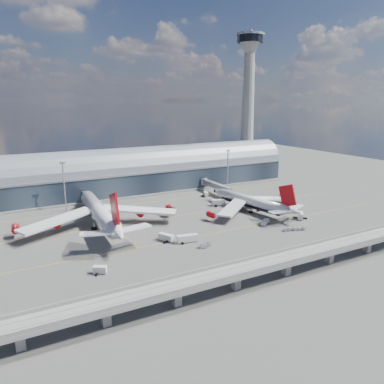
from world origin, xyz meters
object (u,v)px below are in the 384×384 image
service_truck_4 (206,194)px  cargo_train_1 (295,229)px  floodlight_mast_left (64,185)px  cargo_train_2 (265,222)px  control_tower (248,106)px  cargo_train_0 (206,244)px  airliner_right (252,202)px  service_truck_2 (187,238)px  service_truck_5 (218,203)px  floodlight_mast_right (228,169)px  airliner_left (100,213)px  service_truck_1 (100,270)px  service_truck_0 (166,237)px  service_truck_3 (300,216)px

service_truck_4 → cargo_train_1: service_truck_4 is taller
floodlight_mast_left → cargo_train_2: floodlight_mast_left is taller
control_tower → cargo_train_0: 150.99m
airliner_right → service_truck_2: airliner_right is taller
service_truck_5 → floodlight_mast_right: bearing=-17.3°
service_truck_4 → cargo_train_0: 79.38m
airliner_left → floodlight_mast_left: bearing=107.8°
floodlight_mast_left → floodlight_mast_right: bearing=0.0°
service_truck_4 → cargo_train_2: bearing=-74.4°
control_tower → cargo_train_2: (-57.91, -93.91, -50.69)m
airliner_right → service_truck_4: size_ratio=11.85×
service_truck_1 → service_truck_4: (82.80, 71.73, 0.04)m
service_truck_2 → cargo_train_2: service_truck_2 is taller
floodlight_mast_left → service_truck_4: (79.10, -8.38, -12.30)m
floodlight_mast_right → cargo_train_1: (-16.96, -79.06, -12.87)m
floodlight_mast_left → cargo_train_2: 102.22m
service_truck_0 → service_truck_3: bearing=-30.4°
control_tower → cargo_train_2: 121.42m
service_truck_5 → service_truck_2: bearing=158.7°
service_truck_0 → cargo_train_2: bearing=-29.7°
airliner_left → airliner_right: airliner_left is taller
floodlight_mast_right → airliner_left: size_ratio=0.33×
floodlight_mast_right → service_truck_1: bearing=-142.3°
service_truck_0 → service_truck_4: size_ratio=1.44×
floodlight_mast_left → airliner_left: floodlight_mast_left is taller
airliner_left → service_truck_0: airliner_left is taller
service_truck_1 → service_truck_5: (78.59, 51.25, 0.41)m
airliner_right → cargo_train_1: bearing=-102.2°
control_tower → service_truck_4: (-55.90, -36.38, -50.30)m
floodlight_mast_left → floodlight_mast_right: 100.00m
service_truck_0 → service_truck_4: (51.11, 55.18, -0.14)m
control_tower → floodlight_mast_right: size_ratio=4.01×
service_truck_3 → cargo_train_0: (-58.54, -9.11, -0.58)m
control_tower → cargo_train_2: control_tower is taller
floodlight_mast_left → service_truck_1: (-3.70, -80.11, -12.34)m
floodlight_mast_right → service_truck_1: size_ratio=5.30×
service_truck_3 → service_truck_0: bearing=-140.0°
airliner_right → service_truck_3: size_ratio=9.48×
service_truck_1 → cargo_train_1: service_truck_1 is taller
service_truck_2 → cargo_train_2: bearing=-76.9°
service_truck_1 → service_truck_3: (101.01, 12.47, 0.26)m
floodlight_mast_right → service_truck_2: bearing=-133.4°
service_truck_4 → service_truck_5: bearing=-84.0°
service_truck_4 → floodlight_mast_left: bearing=-168.4°
floodlight_mast_right → service_truck_1: floodlight_mast_right is taller
cargo_train_2 → service_truck_3: bearing=-60.5°
airliner_left → service_truck_4: airliner_left is taller
airliner_left → airliner_right: size_ratio=1.30×
airliner_left → floodlight_mast_right: bearing=23.9°
cargo_train_0 → service_truck_4: bearing=-8.4°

